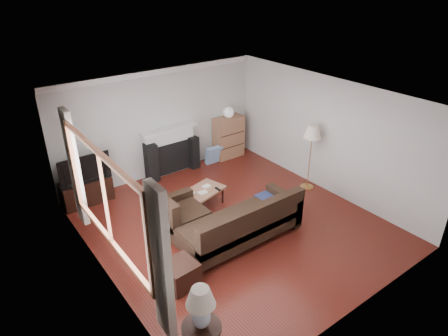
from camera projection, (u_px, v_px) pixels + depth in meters
room at (234, 167)px, 7.16m from camera, size 5.10×5.60×2.54m
window at (105, 199)px, 5.58m from camera, size 0.12×2.74×1.54m
curtain_near at (161, 264)px, 4.59m from camera, size 0.10×0.35×2.10m
curtain_far at (75, 169)px, 6.76m from camera, size 0.10×0.35×2.10m
fireplace at (170, 150)px, 9.44m from camera, size 1.40×0.26×1.15m
tv_stand at (87, 191)px, 8.35m from camera, size 1.02×0.46×0.51m
television at (83, 168)px, 8.11m from camera, size 1.04×0.14×0.60m
speaker_left at (151, 162)px, 9.14m from camera, size 0.27×0.32×0.90m
speaker_right at (193, 152)px, 9.76m from camera, size 0.26×0.30×0.80m
bookshelf at (228, 137)px, 10.26m from camera, size 0.78×0.37×1.07m
globe_lamp at (229, 112)px, 9.95m from camera, size 0.27×0.27×0.27m
sectional_sofa at (241, 221)px, 7.13m from camera, size 2.48×1.81×0.80m
coffee_table at (201, 200)px, 8.16m from camera, size 1.13×0.80×0.40m
footstool at (180, 274)px, 6.18m from camera, size 0.52×0.52×0.41m
floor_lamp at (310, 158)px, 8.68m from camera, size 0.44×0.44×1.49m
table_lamp at (201, 308)px, 4.64m from camera, size 0.36×0.36×0.58m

